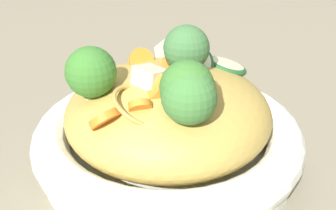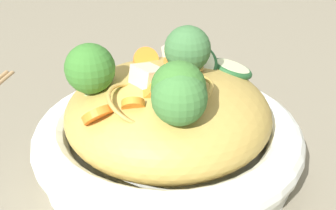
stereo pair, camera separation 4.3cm
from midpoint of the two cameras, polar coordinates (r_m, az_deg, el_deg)
The scene contains 7 objects.
ground_plane at distance 0.47m, azimuth -2.65°, elevation -7.83°, with size 3.00×3.00×0.00m, color gray.
serving_bowl at distance 0.45m, azimuth -2.73°, elevation -4.88°, with size 0.28×0.28×0.06m.
noodle_heap at distance 0.43m, azimuth -2.84°, elevation -1.09°, with size 0.21×0.21×0.10m.
broccoli_florets at distance 0.38m, azimuth -4.32°, elevation 3.75°, with size 0.16×0.14×0.07m.
carrot_coins at distance 0.40m, azimuth -7.14°, elevation 1.87°, with size 0.09×0.13×0.04m.
zucchini_slices at distance 0.45m, azimuth 2.55°, elevation 5.53°, with size 0.08×0.10×0.04m.
chicken_chunks at distance 0.46m, azimuth -2.78°, elevation 5.92°, with size 0.08×0.12×0.04m.
Camera 1 is at (0.25, -0.29, 0.27)m, focal length 45.56 mm.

